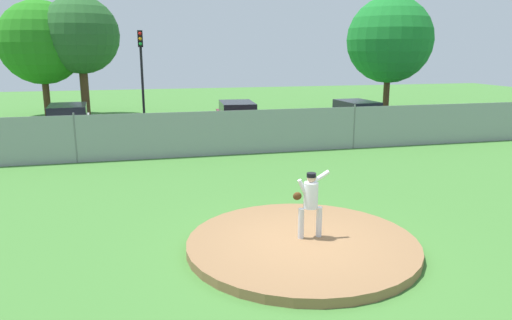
{
  "coord_description": "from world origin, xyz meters",
  "views": [
    {
      "loc": [
        -3.36,
        -9.42,
        4.35
      ],
      "look_at": [
        -0.32,
        3.08,
        1.36
      ],
      "focal_mm": 33.39,
      "sensor_mm": 36.0,
      "label": 1
    }
  ],
  "objects_px": {
    "pitcher_youth": "(310,198)",
    "traffic_light_near": "(141,63)",
    "parked_car_silver": "(69,124)",
    "parked_car_teal": "(356,116)",
    "traffic_cone_orange": "(277,123)",
    "parked_car_burgundy": "(237,119)",
    "baseball": "(318,227)"
  },
  "relations": [
    {
      "from": "pitcher_youth",
      "to": "traffic_light_near",
      "type": "xyz_separation_m",
      "value": [
        -3.38,
        18.22,
        2.52
      ]
    },
    {
      "from": "pitcher_youth",
      "to": "parked_car_silver",
      "type": "height_order",
      "value": "parked_car_silver"
    },
    {
      "from": "pitcher_youth",
      "to": "parked_car_silver",
      "type": "bearing_deg",
      "value": 115.47
    },
    {
      "from": "pitcher_youth",
      "to": "parked_car_teal",
      "type": "xyz_separation_m",
      "value": [
        7.98,
        14.47,
        -0.34
      ]
    },
    {
      "from": "pitcher_youth",
      "to": "traffic_cone_orange",
      "type": "height_order",
      "value": "pitcher_youth"
    },
    {
      "from": "parked_car_silver",
      "to": "traffic_cone_orange",
      "type": "height_order",
      "value": "parked_car_silver"
    },
    {
      "from": "parked_car_silver",
      "to": "parked_car_teal",
      "type": "relative_size",
      "value": 1.01
    },
    {
      "from": "pitcher_youth",
      "to": "parked_car_burgundy",
      "type": "xyz_separation_m",
      "value": [
        1.35,
        14.8,
        -0.31
      ]
    },
    {
      "from": "pitcher_youth",
      "to": "traffic_cone_orange",
      "type": "bearing_deg",
      "value": 76.28
    },
    {
      "from": "parked_car_burgundy",
      "to": "traffic_light_near",
      "type": "relative_size",
      "value": 0.91
    },
    {
      "from": "parked_car_silver",
      "to": "parked_car_burgundy",
      "type": "height_order",
      "value": "parked_car_silver"
    },
    {
      "from": "baseball",
      "to": "parked_car_silver",
      "type": "height_order",
      "value": "parked_car_silver"
    },
    {
      "from": "traffic_light_near",
      "to": "traffic_cone_orange",
      "type": "bearing_deg",
      "value": -14.35
    },
    {
      "from": "pitcher_youth",
      "to": "baseball",
      "type": "height_order",
      "value": "pitcher_youth"
    },
    {
      "from": "baseball",
      "to": "parked_car_burgundy",
      "type": "distance_m",
      "value": 14.36
    },
    {
      "from": "pitcher_youth",
      "to": "parked_car_burgundy",
      "type": "relative_size",
      "value": 0.32
    },
    {
      "from": "parked_car_teal",
      "to": "parked_car_burgundy",
      "type": "height_order",
      "value": "parked_car_burgundy"
    },
    {
      "from": "baseball",
      "to": "parked_car_teal",
      "type": "distance_m",
      "value": 15.92
    },
    {
      "from": "traffic_light_near",
      "to": "baseball",
      "type": "bearing_deg",
      "value": -78.01
    },
    {
      "from": "parked_car_silver",
      "to": "traffic_cone_orange",
      "type": "bearing_deg",
      "value": 9.06
    },
    {
      "from": "pitcher_youth",
      "to": "baseball",
      "type": "bearing_deg",
      "value": 51.24
    },
    {
      "from": "traffic_cone_orange",
      "to": "traffic_light_near",
      "type": "distance_m",
      "value": 8.32
    },
    {
      "from": "parked_car_silver",
      "to": "traffic_light_near",
      "type": "relative_size",
      "value": 0.89
    },
    {
      "from": "parked_car_burgundy",
      "to": "traffic_light_near",
      "type": "bearing_deg",
      "value": 144.17
    },
    {
      "from": "pitcher_youth",
      "to": "traffic_cone_orange",
      "type": "distance_m",
      "value": 16.84
    },
    {
      "from": "pitcher_youth",
      "to": "parked_car_teal",
      "type": "distance_m",
      "value": 16.53
    },
    {
      "from": "pitcher_youth",
      "to": "parked_car_silver",
      "type": "xyz_separation_m",
      "value": [
        -6.95,
        14.59,
        -0.27
      ]
    },
    {
      "from": "baseball",
      "to": "pitcher_youth",
      "type": "bearing_deg",
      "value": -128.76
    },
    {
      "from": "pitcher_youth",
      "to": "parked_car_silver",
      "type": "relative_size",
      "value": 0.32
    },
    {
      "from": "parked_car_burgundy",
      "to": "traffic_cone_orange",
      "type": "distance_m",
      "value": 3.1
    },
    {
      "from": "parked_car_silver",
      "to": "parked_car_teal",
      "type": "xyz_separation_m",
      "value": [
        14.93,
        -0.12,
        -0.07
      ]
    },
    {
      "from": "parked_car_silver",
      "to": "traffic_light_near",
      "type": "bearing_deg",
      "value": 45.45
    }
  ]
}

